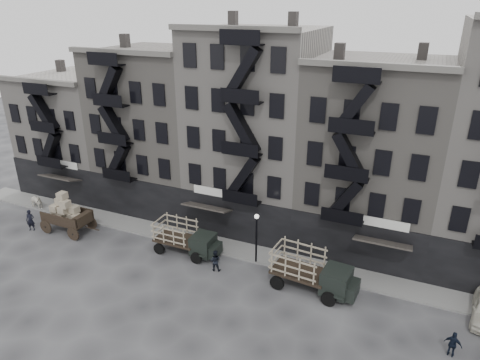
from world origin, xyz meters
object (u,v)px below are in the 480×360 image
at_px(horse, 35,202).
at_px(stake_truck_west, 185,236).
at_px(wagon, 65,209).
at_px(policeman, 453,344).
at_px(stake_truck_east, 312,269).
at_px(pedestrian_west, 30,220).
at_px(pedestrian_mid, 215,260).

height_order(horse, stake_truck_west, stake_truck_west).
xyz_separation_m(wagon, policeman, (31.08, -2.36, -1.27)).
distance_m(stake_truck_west, stake_truck_east, 10.56).
xyz_separation_m(stake_truck_west, pedestrian_west, (-14.54, -2.30, -0.58)).
bearing_deg(wagon, stake_truck_west, 5.49).
relative_size(wagon, stake_truck_west, 0.80).
distance_m(horse, pedestrian_west, 4.33).
height_order(pedestrian_west, policeman, pedestrian_west).
bearing_deg(stake_truck_west, horse, 177.08).
relative_size(stake_truck_east, pedestrian_west, 3.17).
relative_size(pedestrian_west, pedestrian_mid, 1.14).
relative_size(horse, pedestrian_west, 0.97).
height_order(stake_truck_east, pedestrian_mid, stake_truck_east).
distance_m(pedestrian_mid, policeman, 16.46).
distance_m(stake_truck_east, pedestrian_mid, 7.34).
bearing_deg(stake_truck_east, pedestrian_west, -171.24).
xyz_separation_m(pedestrian_west, policeman, (34.13, -1.12, -0.15)).
relative_size(stake_truck_west, pedestrian_mid, 3.18).
xyz_separation_m(wagon, stake_truck_east, (22.03, 0.45, -0.37)).
height_order(wagon, pedestrian_mid, wagon).
bearing_deg(pedestrian_west, stake_truck_east, -24.68).
relative_size(stake_truck_west, stake_truck_east, 0.88).
xyz_separation_m(wagon, pedestrian_west, (-3.05, -1.24, -1.12)).
distance_m(wagon, stake_truck_east, 22.04).
bearing_deg(horse, pedestrian_mid, -88.26).
height_order(stake_truck_west, pedestrian_west, stake_truck_west).
distance_m(stake_truck_east, policeman, 9.52).
xyz_separation_m(horse, policeman, (37.06, -4.30, 0.03)).
bearing_deg(pedestrian_west, stake_truck_west, -19.52).
height_order(stake_truck_west, pedestrian_mid, stake_truck_west).
distance_m(horse, wagon, 6.41).
bearing_deg(stake_truck_west, pedestrian_mid, -20.98).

